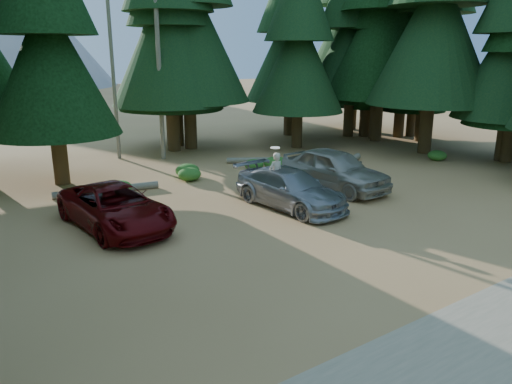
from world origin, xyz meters
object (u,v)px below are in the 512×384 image
Objects in this scene: red_pickup at (115,207)px; frisbee_player at (276,173)px; silver_minivan_right at (334,169)px; log_mid at (261,160)px; log_left at (107,190)px; log_right at (344,165)px; silver_minivan_center at (290,189)px.

frisbee_player is (5.96, -1.08, 0.56)m from red_pickup.
silver_minivan_right is 1.40× the size of log_mid.
frisbee_player reaches higher than log_mid.
log_right is at bearing -1.87° from log_left.
frisbee_player reaches higher than silver_minivan_center.
log_right is at bearing 3.89° from red_pickup.
frisbee_player is 0.43× the size of log_left.
silver_minivan_center is at bearing -38.82° from log_left.
log_mid is at bearing 17.15° from log_left.
red_pickup is 6.08m from frisbee_player.
silver_minivan_center is 7.23m from log_right.
log_right reaches higher than log_mid.
log_left reaches higher than log_mid.
log_mid is at bearing 98.70° from log_right.
silver_minivan_center is 0.95× the size of log_right.
frisbee_player is 0.35× the size of log_right.
red_pickup reaches higher than silver_minivan_center.
frisbee_player is 0.50× the size of log_mid.
log_left is at bearing 144.80° from silver_minivan_right.
frisbee_player is at bearing -89.03° from log_mid.
silver_minivan_center is 7.85m from log_left.
log_right is at bearing 23.89° from silver_minivan_center.
log_right is at bearing 34.73° from silver_minivan_right.
red_pickup is 6.50m from silver_minivan_center.
frisbee_player is (-0.35, 0.46, 0.56)m from silver_minivan_center.
red_pickup is 0.99× the size of log_right.
log_left is 0.82× the size of log_right.
frisbee_player is 7.40m from log_right.
red_pickup is at bearing 171.67° from silver_minivan_right.
silver_minivan_center is (6.31, -1.54, -0.00)m from red_pickup.
silver_minivan_right reaches higher than log_left.
silver_minivan_right is (3.20, 0.96, 0.15)m from silver_minivan_center.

